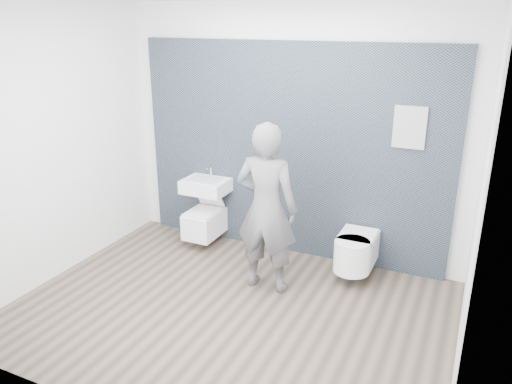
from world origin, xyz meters
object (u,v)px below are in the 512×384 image
at_px(washbasin, 206,186).
at_px(visitor, 267,209).
at_px(toilet_square, 205,221).
at_px(toilet_rounded, 355,251).

height_order(washbasin, visitor, visitor).
xyz_separation_m(toilet_square, toilet_rounded, (1.86, -0.07, 0.02)).
bearing_deg(washbasin, visitor, -32.00).
height_order(toilet_square, visitor, visitor).
bearing_deg(visitor, toilet_square, -32.77).
relative_size(washbasin, visitor, 0.31).
bearing_deg(visitor, toilet_rounded, -147.31).
relative_size(toilet_square, visitor, 0.38).
xyz_separation_m(toilet_rounded, visitor, (-0.77, -0.55, 0.55)).
bearing_deg(washbasin, toilet_square, -90.00).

